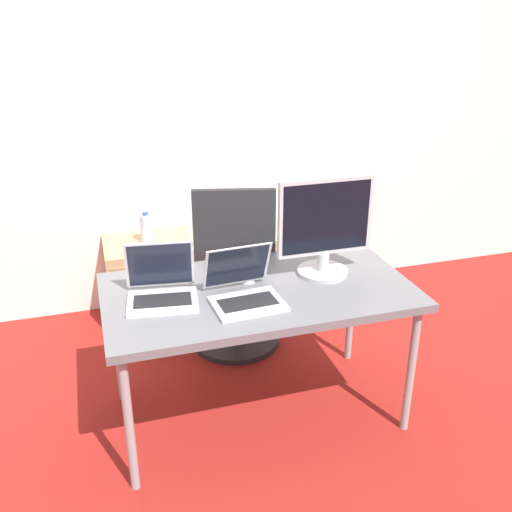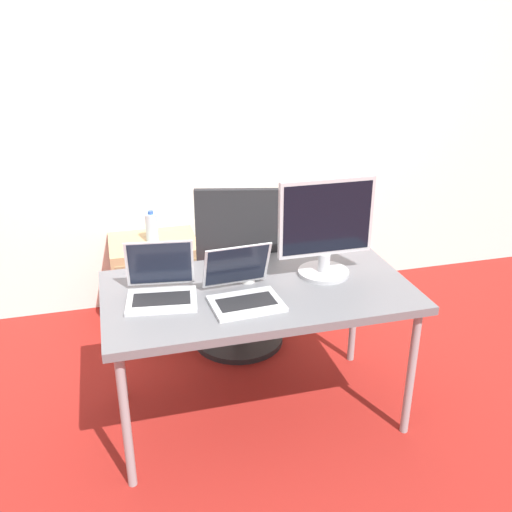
# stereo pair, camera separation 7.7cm
# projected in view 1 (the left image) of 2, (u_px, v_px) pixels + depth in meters

# --- Properties ---
(ground_plane) EXTENTS (14.00, 14.00, 0.00)m
(ground_plane) POSITION_uv_depth(u_px,v_px,m) (258.00, 412.00, 2.98)
(ground_plane) COLOR maroon
(wall_back) EXTENTS (10.00, 0.05, 2.60)m
(wall_back) POSITION_uv_depth(u_px,v_px,m) (195.00, 115.00, 3.70)
(wall_back) COLOR white
(wall_back) RESTS_ON ground_plane
(desk) EXTENTS (1.45, 0.78, 0.73)m
(desk) POSITION_uv_depth(u_px,v_px,m) (258.00, 298.00, 2.71)
(desk) COLOR slate
(desk) RESTS_ON ground_plane
(office_chair) EXTENTS (0.58, 0.61, 1.08)m
(office_chair) POSITION_uv_depth(u_px,v_px,m) (235.00, 288.00, 3.40)
(office_chair) COLOR #232326
(office_chair) RESTS_ON ground_plane
(cabinet_left) EXTENTS (0.56, 0.46, 0.56)m
(cabinet_left) POSITION_uv_depth(u_px,v_px,m) (151.00, 281.00, 3.78)
(cabinet_left) COLOR tan
(cabinet_left) RESTS_ON ground_plane
(cabinet_right) EXTENTS (0.56, 0.46, 0.56)m
(cabinet_right) POSITION_uv_depth(u_px,v_px,m) (297.00, 262.00, 4.05)
(cabinet_right) COLOR tan
(cabinet_right) RESTS_ON ground_plane
(water_bottle) EXTENTS (0.08, 0.08, 0.20)m
(water_bottle) POSITION_uv_depth(u_px,v_px,m) (146.00, 228.00, 3.63)
(water_bottle) COLOR silver
(water_bottle) RESTS_ON cabinet_left
(laptop_left) EXTENTS (0.33, 0.34, 0.24)m
(laptop_left) POSITION_uv_depth(u_px,v_px,m) (244.00, 290.00, 2.56)
(laptop_left) COLOR silver
(laptop_left) RESTS_ON desk
(laptop_right) EXTENTS (0.34, 0.32, 0.25)m
(laptop_right) POSITION_uv_depth(u_px,v_px,m) (162.00, 289.00, 2.57)
(laptop_right) COLOR silver
(laptop_right) RESTS_ON desk
(monitor) EXTENTS (0.47, 0.25, 0.49)m
(monitor) POSITION_uv_depth(u_px,v_px,m) (325.00, 229.00, 2.75)
(monitor) COLOR #B7B7BC
(monitor) RESTS_ON desk
(coffee_cup_white) EXTENTS (0.07, 0.07, 0.11)m
(coffee_cup_white) POSITION_uv_depth(u_px,v_px,m) (247.00, 271.00, 2.74)
(coffee_cup_white) COLOR white
(coffee_cup_white) RESTS_ON desk
(coffee_cup_brown) EXTENTS (0.08, 0.08, 0.10)m
(coffee_cup_brown) POSITION_uv_depth(u_px,v_px,m) (221.00, 267.00, 2.79)
(coffee_cup_brown) COLOR brown
(coffee_cup_brown) RESTS_ON desk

